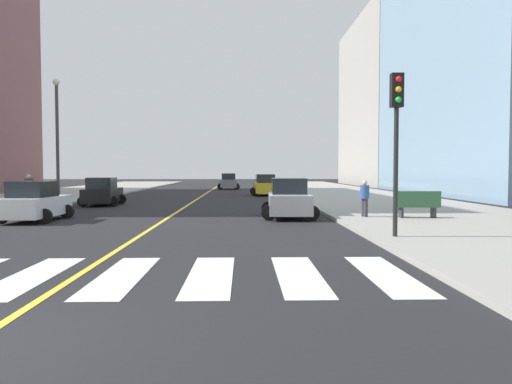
{
  "coord_description": "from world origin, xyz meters",
  "views": [
    {
      "loc": [
        3.36,
        -6.02,
        2.15
      ],
      "look_at": [
        4.13,
        22.93,
        0.86
      ],
      "focal_mm": 34.77,
      "sensor_mm": 36.0,
      "label": 1
    }
  ],
  "objects_px": {
    "car_black_fourth": "(102,192)",
    "car_yellow_fifth": "(265,186)",
    "car_silver_third": "(289,199)",
    "traffic_light_near_corner": "(397,122)",
    "pedestrian_walking_west": "(29,189)",
    "pedestrian_waiting_east": "(365,197)",
    "car_white_nearest": "(35,202)",
    "street_lamp": "(57,129)",
    "car_gray_second": "(228,182)",
    "park_bench": "(418,205)"
  },
  "relations": [
    {
      "from": "car_white_nearest",
      "to": "car_silver_third",
      "type": "bearing_deg",
      "value": 8.26
    },
    {
      "from": "pedestrian_walking_west",
      "to": "park_bench",
      "type": "bearing_deg",
      "value": -161.27
    },
    {
      "from": "car_white_nearest",
      "to": "car_yellow_fifth",
      "type": "height_order",
      "value": "car_yellow_fifth"
    },
    {
      "from": "car_silver_third",
      "to": "pedestrian_walking_west",
      "type": "xyz_separation_m",
      "value": [
        -13.44,
        4.36,
        0.29
      ]
    },
    {
      "from": "pedestrian_waiting_east",
      "to": "pedestrian_walking_west",
      "type": "height_order",
      "value": "pedestrian_walking_west"
    },
    {
      "from": "car_gray_second",
      "to": "car_yellow_fifth",
      "type": "distance_m",
      "value": 14.35
    },
    {
      "from": "car_silver_third",
      "to": "street_lamp",
      "type": "relative_size",
      "value": 0.52
    },
    {
      "from": "traffic_light_near_corner",
      "to": "pedestrian_walking_west",
      "type": "bearing_deg",
      "value": -36.62
    },
    {
      "from": "car_black_fourth",
      "to": "street_lamp",
      "type": "bearing_deg",
      "value": 150.55
    },
    {
      "from": "traffic_light_near_corner",
      "to": "pedestrian_waiting_east",
      "type": "xyz_separation_m",
      "value": [
        0.62,
        6.29,
        -2.56
      ]
    },
    {
      "from": "car_yellow_fifth",
      "to": "park_bench",
      "type": "relative_size",
      "value": 2.21
    },
    {
      "from": "car_silver_third",
      "to": "car_black_fourth",
      "type": "distance_m",
      "value": 13.26
    },
    {
      "from": "car_white_nearest",
      "to": "car_silver_third",
      "type": "relative_size",
      "value": 0.95
    },
    {
      "from": "car_gray_second",
      "to": "park_bench",
      "type": "height_order",
      "value": "car_gray_second"
    },
    {
      "from": "car_white_nearest",
      "to": "car_black_fourth",
      "type": "height_order",
      "value": "car_black_fourth"
    },
    {
      "from": "park_bench",
      "to": "pedestrian_waiting_east",
      "type": "relative_size",
      "value": 1.17
    },
    {
      "from": "car_black_fourth",
      "to": "pedestrian_waiting_east",
      "type": "height_order",
      "value": "pedestrian_waiting_east"
    },
    {
      "from": "car_yellow_fifth",
      "to": "car_black_fourth",
      "type": "bearing_deg",
      "value": 46.13
    },
    {
      "from": "car_black_fourth",
      "to": "car_yellow_fifth",
      "type": "distance_m",
      "value": 15.42
    },
    {
      "from": "car_yellow_fifth",
      "to": "pedestrian_walking_west",
      "type": "height_order",
      "value": "pedestrian_walking_west"
    },
    {
      "from": "pedestrian_walking_west",
      "to": "street_lamp",
      "type": "xyz_separation_m",
      "value": [
        -0.41,
        5.28,
        3.59
      ]
    },
    {
      "from": "park_bench",
      "to": "pedestrian_walking_west",
      "type": "height_order",
      "value": "pedestrian_walking_west"
    },
    {
      "from": "car_silver_third",
      "to": "street_lamp",
      "type": "xyz_separation_m",
      "value": [
        -13.85,
        9.64,
        3.88
      ]
    },
    {
      "from": "car_white_nearest",
      "to": "car_yellow_fifth",
      "type": "bearing_deg",
      "value": 64.5
    },
    {
      "from": "car_silver_third",
      "to": "car_black_fourth",
      "type": "bearing_deg",
      "value": -35.0
    },
    {
      "from": "car_black_fourth",
      "to": "traffic_light_near_corner",
      "type": "height_order",
      "value": "traffic_light_near_corner"
    },
    {
      "from": "car_black_fourth",
      "to": "pedestrian_walking_west",
      "type": "distance_m",
      "value": 4.62
    },
    {
      "from": "pedestrian_walking_west",
      "to": "street_lamp",
      "type": "height_order",
      "value": "street_lamp"
    },
    {
      "from": "car_gray_second",
      "to": "car_yellow_fifth",
      "type": "bearing_deg",
      "value": 102.07
    },
    {
      "from": "car_black_fourth",
      "to": "street_lamp",
      "type": "height_order",
      "value": "street_lamp"
    },
    {
      "from": "car_black_fourth",
      "to": "pedestrian_waiting_east",
      "type": "distance_m",
      "value": 16.52
    },
    {
      "from": "car_black_fourth",
      "to": "street_lamp",
      "type": "xyz_separation_m",
      "value": [
        -3.26,
        1.66,
        3.92
      ]
    },
    {
      "from": "pedestrian_waiting_east",
      "to": "car_yellow_fifth",
      "type": "bearing_deg",
      "value": 165.38
    },
    {
      "from": "car_gray_second",
      "to": "pedestrian_walking_west",
      "type": "distance_m",
      "value": 30.53
    },
    {
      "from": "park_bench",
      "to": "car_black_fourth",
      "type": "bearing_deg",
      "value": 60.81
    },
    {
      "from": "car_yellow_fifth",
      "to": "street_lamp",
      "type": "distance_m",
      "value": 17.21
    },
    {
      "from": "car_white_nearest",
      "to": "car_gray_second",
      "type": "relative_size",
      "value": 0.95
    },
    {
      "from": "car_gray_second",
      "to": "pedestrian_walking_west",
      "type": "xyz_separation_m",
      "value": [
        -9.75,
        -28.93,
        0.3
      ]
    },
    {
      "from": "pedestrian_waiting_east",
      "to": "pedestrian_walking_west",
      "type": "relative_size",
      "value": 0.88
    },
    {
      "from": "park_bench",
      "to": "pedestrian_waiting_east",
      "type": "xyz_separation_m",
      "value": [
        -2.1,
        0.58,
        0.32
      ]
    },
    {
      "from": "car_silver_third",
      "to": "car_yellow_fifth",
      "type": "bearing_deg",
      "value": -87.39
    },
    {
      "from": "car_white_nearest",
      "to": "car_gray_second",
      "type": "distance_m",
      "value": 35.26
    },
    {
      "from": "car_gray_second",
      "to": "park_bench",
      "type": "distance_m",
      "value": 36.2
    },
    {
      "from": "traffic_light_near_corner",
      "to": "street_lamp",
      "type": "distance_m",
      "value": 23.72
    },
    {
      "from": "park_bench",
      "to": "street_lamp",
      "type": "relative_size",
      "value": 0.23
    },
    {
      "from": "car_black_fourth",
      "to": "traffic_light_near_corner",
      "type": "xyz_separation_m",
      "value": [
        13.1,
        -15.48,
        2.78
      ]
    },
    {
      "from": "car_black_fourth",
      "to": "pedestrian_walking_west",
      "type": "bearing_deg",
      "value": -130.71
    },
    {
      "from": "car_gray_second",
      "to": "car_black_fourth",
      "type": "bearing_deg",
      "value": 72.74
    },
    {
      "from": "car_white_nearest",
      "to": "car_gray_second",
      "type": "bearing_deg",
      "value": 80.1
    },
    {
      "from": "park_bench",
      "to": "street_lamp",
      "type": "distance_m",
      "value": 22.6
    }
  ]
}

